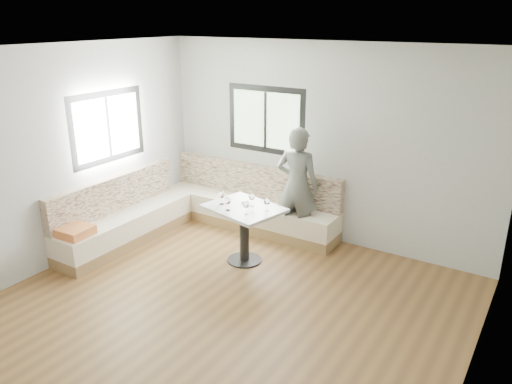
# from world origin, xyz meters

# --- Properties ---
(room) EXTENTS (5.01, 5.01, 2.81)m
(room) POSITION_xyz_m (-0.08, 0.08, 1.41)
(room) COLOR brown
(room) RESTS_ON ground
(banquette) EXTENTS (2.90, 2.80, 0.95)m
(banquette) POSITION_xyz_m (-1.59, 1.62, 0.33)
(banquette) COLOR #957449
(banquette) RESTS_ON ground
(table) EXTENTS (1.08, 0.93, 0.77)m
(table) POSITION_xyz_m (-0.46, 1.24, 0.58)
(table) COLOR black
(table) RESTS_ON ground
(person) EXTENTS (0.65, 0.46, 1.69)m
(person) POSITION_xyz_m (-0.17, 2.15, 0.85)
(person) COLOR #555952
(person) RESTS_ON ground
(olive_ramekin) EXTENTS (0.09, 0.09, 0.04)m
(olive_ramekin) POSITION_xyz_m (-0.53, 1.37, 0.79)
(olive_ramekin) COLOR white
(olive_ramekin) RESTS_ON table
(wine_glass_a) EXTENTS (0.08, 0.08, 0.18)m
(wine_glass_a) POSITION_xyz_m (-0.77, 1.17, 0.90)
(wine_glass_a) COLOR white
(wine_glass_a) RESTS_ON table
(wine_glass_b) EXTENTS (0.08, 0.08, 0.18)m
(wine_glass_b) POSITION_xyz_m (-0.57, 1.03, 0.90)
(wine_glass_b) COLOR white
(wine_glass_b) RESTS_ON table
(wine_glass_c) EXTENTS (0.08, 0.08, 0.18)m
(wine_glass_c) POSITION_xyz_m (-0.30, 1.05, 0.90)
(wine_glass_c) COLOR white
(wine_glass_c) RESTS_ON table
(wine_glass_d) EXTENTS (0.08, 0.08, 0.18)m
(wine_glass_d) POSITION_xyz_m (-0.40, 1.32, 0.90)
(wine_glass_d) COLOR white
(wine_glass_d) RESTS_ON table
(wine_glass_e) EXTENTS (0.08, 0.08, 0.18)m
(wine_glass_e) POSITION_xyz_m (-0.14, 1.28, 0.90)
(wine_glass_e) COLOR white
(wine_glass_e) RESTS_ON table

